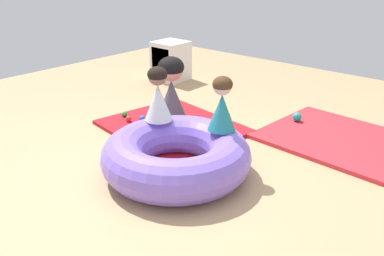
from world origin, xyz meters
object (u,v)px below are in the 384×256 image
(inflatable_cushion, at_px, (176,156))
(storage_cube, at_px, (170,61))
(child_in_white, at_px, (158,94))
(play_ball_pink, at_px, (178,138))
(play_ball_green, at_px, (124,114))
(play_ball_blue, at_px, (142,119))
(child_in_teal, at_px, (222,104))
(adult_seated, at_px, (171,93))
(play_ball_red, at_px, (128,119))
(play_ball_teal, at_px, (297,117))

(inflatable_cushion, distance_m, storage_cube, 2.90)
(child_in_white, distance_m, storage_cube, 2.54)
(play_ball_pink, xyz_separation_m, play_ball_green, (-0.91, 0.10, -0.01))
(play_ball_blue, bearing_deg, child_in_teal, -9.62)
(inflatable_cushion, height_order, child_in_white, child_in_white)
(inflatable_cushion, height_order, play_ball_blue, inflatable_cushion)
(play_ball_pink, distance_m, storage_cube, 2.32)
(inflatable_cushion, height_order, adult_seated, adult_seated)
(child_in_teal, distance_m, play_ball_blue, 1.35)
(inflatable_cushion, distance_m, play_ball_green, 1.41)
(child_in_white, height_order, play_ball_red, child_in_white)
(play_ball_pink, xyz_separation_m, play_ball_teal, (0.61, 1.25, 0.01))
(play_ball_red, bearing_deg, play_ball_teal, 41.55)
(child_in_teal, relative_size, play_ball_pink, 6.08)
(adult_seated, distance_m, play_ball_red, 0.59)
(inflatable_cushion, relative_size, play_ball_blue, 18.48)
(inflatable_cushion, relative_size, storage_cube, 2.23)
(adult_seated, distance_m, play_ball_pink, 0.53)
(play_ball_green, bearing_deg, inflatable_cushion, -22.45)
(play_ball_pink, distance_m, play_ball_blue, 0.67)
(play_ball_green, distance_m, play_ball_teal, 1.90)
(play_ball_pink, relative_size, storage_cube, 0.14)
(inflatable_cushion, relative_size, play_ball_pink, 16.41)
(play_ball_red, height_order, storage_cube, storage_cube)
(play_ball_green, relative_size, play_ball_teal, 0.66)
(inflatable_cushion, bearing_deg, storage_cube, 135.01)
(child_in_white, bearing_deg, adult_seated, -10.04)
(play_ball_pink, bearing_deg, child_in_white, -86.30)
(inflatable_cushion, xyz_separation_m, child_in_white, (-0.37, 0.17, 0.41))
(child_in_teal, height_order, play_ball_pink, child_in_teal)
(child_in_white, xyz_separation_m, play_ball_red, (-0.78, 0.30, -0.52))
(child_in_teal, distance_m, play_ball_green, 1.59)
(play_ball_pink, height_order, play_ball_red, play_ball_pink)
(play_ball_teal, bearing_deg, play_ball_pink, -115.96)
(adult_seated, xyz_separation_m, play_ball_blue, (-0.32, -0.14, -0.33))
(child_in_white, relative_size, play_ball_blue, 7.17)
(child_in_white, distance_m, adult_seated, 0.67)
(play_ball_teal, bearing_deg, storage_cube, 170.91)
(play_ball_teal, bearing_deg, adult_seated, -133.80)
(inflatable_cushion, xyz_separation_m, play_ball_blue, (-1.04, 0.57, -0.10))
(child_in_white, xyz_separation_m, storage_cube, (-1.68, 1.88, -0.31))
(storage_cube, bearing_deg, child_in_white, -48.22)
(inflatable_cushion, bearing_deg, adult_seated, 135.76)
(storage_cube, bearing_deg, play_ball_pink, -44.16)
(play_ball_pink, height_order, play_ball_blue, play_ball_pink)
(child_in_white, relative_size, play_ball_green, 7.51)
(play_ball_teal, bearing_deg, play_ball_green, -143.02)
(play_ball_red, height_order, play_ball_blue, play_ball_blue)
(play_ball_red, height_order, play_ball_green, play_ball_green)
(play_ball_red, distance_m, play_ball_teal, 1.83)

